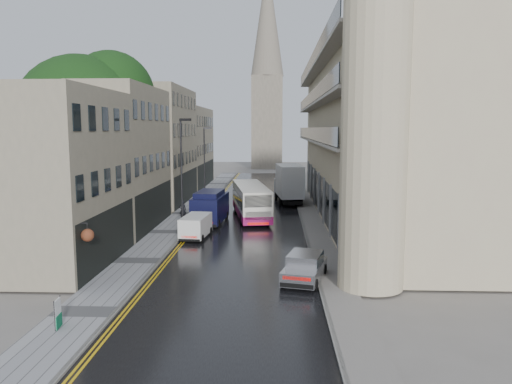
# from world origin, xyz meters

# --- Properties ---
(ground) EXTENTS (200.00, 200.00, 0.00)m
(ground) POSITION_xyz_m (0.00, 0.00, 0.00)
(ground) COLOR slate
(ground) RESTS_ON ground
(road) EXTENTS (9.00, 85.00, 0.02)m
(road) POSITION_xyz_m (0.00, 27.50, 0.01)
(road) COLOR black
(road) RESTS_ON ground
(left_sidewalk) EXTENTS (2.70, 85.00, 0.12)m
(left_sidewalk) POSITION_xyz_m (-5.85, 27.50, 0.06)
(left_sidewalk) COLOR gray
(left_sidewalk) RESTS_ON ground
(right_sidewalk) EXTENTS (1.80, 85.00, 0.12)m
(right_sidewalk) POSITION_xyz_m (5.40, 27.50, 0.06)
(right_sidewalk) COLOR slate
(right_sidewalk) RESTS_ON ground
(old_shop_row) EXTENTS (4.50, 56.00, 12.00)m
(old_shop_row) POSITION_xyz_m (-9.45, 30.00, 6.00)
(old_shop_row) COLOR gray
(old_shop_row) RESTS_ON ground
(modern_block) EXTENTS (8.00, 40.00, 14.00)m
(modern_block) POSITION_xyz_m (10.30, 26.00, 7.00)
(modern_block) COLOR #BAAE8A
(modern_block) RESTS_ON ground
(church_spire) EXTENTS (6.40, 6.40, 40.00)m
(church_spire) POSITION_xyz_m (0.50, 82.00, 20.00)
(church_spire) COLOR gray
(church_spire) RESTS_ON ground
(tree_near) EXTENTS (10.56, 10.56, 13.89)m
(tree_near) POSITION_xyz_m (-12.50, 20.00, 6.95)
(tree_near) COLOR black
(tree_near) RESTS_ON ground
(tree_far) EXTENTS (9.24, 9.24, 12.46)m
(tree_far) POSITION_xyz_m (-12.20, 33.00, 6.23)
(tree_far) COLOR black
(tree_far) RESTS_ON ground
(cream_bus) EXTENTS (4.10, 10.85, 2.89)m
(cream_bus) POSITION_xyz_m (-0.53, 23.12, 1.47)
(cream_bus) COLOR white
(cream_bus) RESTS_ON road
(white_lorry) EXTENTS (3.17, 8.03, 4.11)m
(white_lorry) POSITION_xyz_m (2.78, 32.94, 2.07)
(white_lorry) COLOR silver
(white_lorry) RESTS_ON road
(silver_hatchback) EXTENTS (2.68, 4.29, 1.49)m
(silver_hatchback) POSITION_xyz_m (2.71, 6.50, 0.77)
(silver_hatchback) COLOR #9F9EA3
(silver_hatchback) RESTS_ON road
(white_van) EXTENTS (1.94, 3.87, 1.69)m
(white_van) POSITION_xyz_m (-4.30, 16.31, 0.87)
(white_van) COLOR silver
(white_van) RESTS_ON road
(navy_van) EXTENTS (2.62, 5.73, 2.85)m
(navy_van) POSITION_xyz_m (-4.30, 21.38, 1.44)
(navy_van) COLOR black
(navy_van) RESTS_ON road
(pedestrian) EXTENTS (0.68, 0.55, 1.63)m
(pedestrian) POSITION_xyz_m (-5.65, 24.28, 0.93)
(pedestrian) COLOR black
(pedestrian) RESTS_ON left_sidewalk
(lamp_post_near) EXTENTS (0.97, 0.53, 8.48)m
(lamp_post_near) POSITION_xyz_m (-4.95, 20.34, 4.36)
(lamp_post_near) COLOR black
(lamp_post_near) RESTS_ON left_sidewalk
(lamp_post_far) EXTENTS (0.90, 0.30, 7.85)m
(lamp_post_far) POSITION_xyz_m (-5.29, 35.05, 4.04)
(lamp_post_far) COLOR black
(lamp_post_far) RESTS_ON left_sidewalk
(estate_sign) EXTENTS (0.14, 0.69, 1.14)m
(estate_sign) POSITION_xyz_m (-6.20, 0.83, 0.69)
(estate_sign) COLOR silver
(estate_sign) RESTS_ON left_sidewalk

